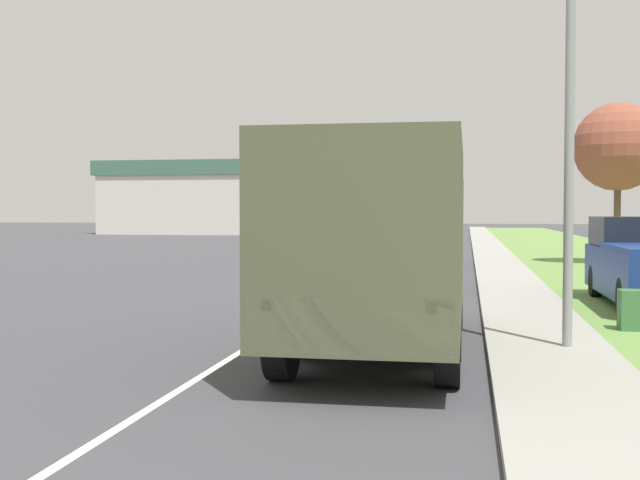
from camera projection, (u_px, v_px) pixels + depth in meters
ground_plane at (399, 253)px, 39.56m from camera, size 180.00×180.00×0.00m
lane_centre_stripe at (399, 253)px, 39.56m from camera, size 0.12×120.00×0.00m
sidewalk_right at (492, 253)px, 38.75m from camera, size 1.80×120.00×0.12m
grass_strip_right at (587, 255)px, 37.95m from camera, size 7.00×120.00×0.02m
military_truck at (383, 239)px, 11.89m from camera, size 2.33×7.42×3.01m
car_nearest_ahead at (417, 264)px, 21.98m from camera, size 1.92×4.49×1.41m
car_second_ahead at (419, 251)px, 29.62m from camera, size 1.86×3.92×1.35m
car_third_ahead at (356, 242)px, 37.72m from camera, size 1.76×4.69×1.38m
lamp_post at (556, 38)px, 11.56m from camera, size 1.69×0.24×7.59m
tree_far_right at (618, 147)px, 31.23m from camera, size 3.44×3.44×6.29m
utility_box at (636, 310)px, 13.93m from camera, size 0.55×0.45×0.70m
building_distant at (212, 198)px, 73.00m from camera, size 19.02×9.58×6.47m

